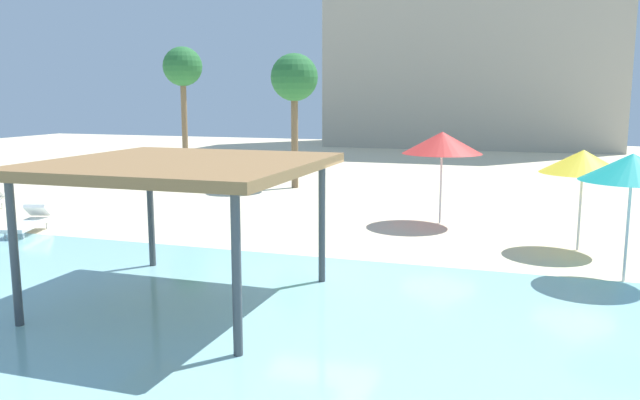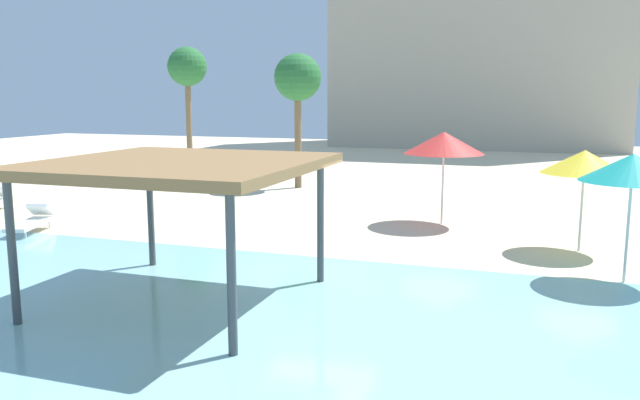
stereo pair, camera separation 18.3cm
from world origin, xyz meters
TOP-DOWN VIEW (x-y plane):
  - ground_plane at (0.00, 0.00)m, footprint 80.00×80.00m
  - lagoon_water at (0.00, -5.25)m, footprint 44.00×13.50m
  - shade_pavilion at (-1.66, -2.31)m, footprint 4.64×4.64m
  - beach_umbrella_yellow_1 at (5.42, 4.29)m, footprint 2.04×2.04m
  - beach_umbrella_red_3 at (1.75, 6.58)m, footprint 2.33×2.33m
  - beach_umbrella_teal_4 at (6.14, 1.72)m, footprint 2.03×2.03m
  - lounge_chair_3 at (-8.80, 1.65)m, footprint 1.15×1.99m
  - palm_tree_1 at (-12.05, 15.84)m, footprint 1.90×1.90m
  - palm_tree_2 at (-4.92, 12.19)m, footprint 1.90×1.90m
  - hotel_block_0 at (-0.14, 37.19)m, footprint 20.38×9.26m

SIDE VIEW (x-z plane):
  - ground_plane at x=0.00m, z-range 0.00..0.00m
  - lagoon_water at x=0.00m, z-range 0.00..0.04m
  - lounge_chair_3 at x=-8.80m, z-range -0.04..0.70m
  - beach_umbrella_yellow_1 at x=5.42m, z-range 0.95..3.42m
  - beach_umbrella_teal_4 at x=6.14m, z-range 1.03..3.65m
  - beach_umbrella_red_3 at x=1.75m, z-range 1.03..3.74m
  - shade_pavilion at x=-1.66m, z-range 1.16..3.79m
  - palm_tree_2 at x=-4.92m, z-range 1.65..7.06m
  - palm_tree_1 at x=-12.05m, z-range 1.95..8.03m
  - hotel_block_0 at x=-0.14m, z-range 0.00..20.94m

